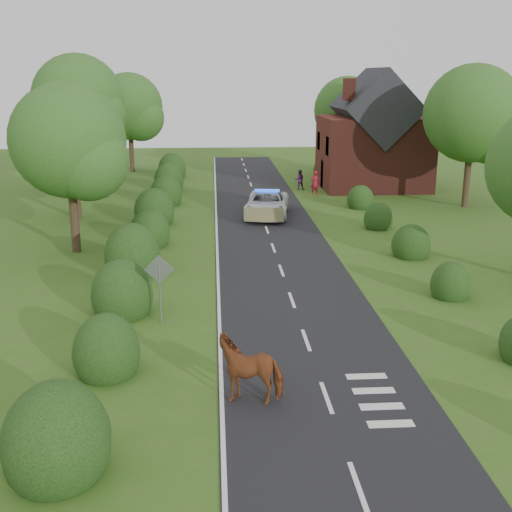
{
  "coord_description": "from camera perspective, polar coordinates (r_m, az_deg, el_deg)",
  "views": [
    {
      "loc": [
        -3.01,
        -19.85,
        8.63
      ],
      "look_at": [
        -1.3,
        5.99,
        1.3
      ],
      "focal_mm": 45.0,
      "sensor_mm": 36.0,
      "label": 1
    }
  ],
  "objects": [
    {
      "name": "tree_left_c",
      "position": [
        50.65,
        -15.21,
        12.89
      ],
      "size": [
        6.97,
        6.8,
        10.22
      ],
      "color": "#332316",
      "rests_on": "ground"
    },
    {
      "name": "ground",
      "position": [
        21.85,
        4.47,
        -7.51
      ],
      "size": [
        120.0,
        120.0,
        0.0
      ],
      "primitive_type": "plane",
      "color": "#476524"
    },
    {
      "name": "hedgerow_right",
      "position": [
        33.5,
        12.99,
        1.44
      ],
      "size": [
        2.1,
        45.78,
        2.1
      ],
      "color": "black",
      "rests_on": "ground"
    },
    {
      "name": "road_markings",
      "position": [
        33.92,
        -1.29,
        1.1
      ],
      "size": [
        4.96,
        70.0,
        0.01
      ],
      "color": "white",
      "rests_on": "road"
    },
    {
      "name": "road",
      "position": [
        36.02,
        1.11,
        1.96
      ],
      "size": [
        6.0,
        70.0,
        0.02
      ],
      "primitive_type": "cube",
      "color": "black",
      "rests_on": "ground"
    },
    {
      "name": "house",
      "position": [
        51.62,
        10.41,
        10.16
      ],
      "size": [
        8.0,
        7.4,
        9.17
      ],
      "color": "maroon",
      "rests_on": "ground"
    },
    {
      "name": "pedestrian_red",
      "position": [
        48.04,
        5.26,
        6.48
      ],
      "size": [
        0.74,
        0.57,
        1.81
      ],
      "primitive_type": "imported",
      "rotation": [
        0.0,
        0.0,
        3.37
      ],
      "color": "maroon",
      "rests_on": "ground"
    },
    {
      "name": "tree_left_d",
      "position": [
        60.2,
        -10.95,
        12.68
      ],
      "size": [
        6.15,
        6.0,
        8.89
      ],
      "color": "#332316",
      "rests_on": "ground"
    },
    {
      "name": "police_van",
      "position": [
        40.53,
        0.98,
        4.64
      ],
      "size": [
        3.4,
        5.98,
        1.71
      ],
      "rotation": [
        0.0,
        0.0,
        -0.15
      ],
      "color": "white",
      "rests_on": "ground"
    },
    {
      "name": "tree_left_a",
      "position": [
        32.58,
        -15.94,
        9.41
      ],
      "size": [
        5.74,
        5.6,
        8.38
      ],
      "color": "#332316",
      "rests_on": "ground"
    },
    {
      "name": "pedestrian_purple",
      "position": [
        50.32,
        3.89,
        6.78
      ],
      "size": [
        0.78,
        0.62,
        1.55
      ],
      "primitive_type": "imported",
      "rotation": [
        0.0,
        0.0,
        3.09
      ],
      "color": "#501A58",
      "rests_on": "ground"
    },
    {
      "name": "tree_left_b",
      "position": [
        40.71,
        -15.71,
        10.17
      ],
      "size": [
        5.74,
        5.6,
        8.07
      ],
      "color": "#332316",
      "rests_on": "ground"
    },
    {
      "name": "road_sign",
      "position": [
        23.02,
        -8.58,
        -2.02
      ],
      "size": [
        1.06,
        0.08,
        2.53
      ],
      "color": "gray",
      "rests_on": "ground"
    },
    {
      "name": "tree_right_c",
      "position": [
        59.08,
        8.4,
        12.45
      ],
      "size": [
        6.15,
        6.0,
        8.58
      ],
      "color": "#332316",
      "rests_on": "ground"
    },
    {
      "name": "cow",
      "position": [
        17.92,
        -0.48,
        -10.23
      ],
      "size": [
        2.28,
        1.4,
        1.53
      ],
      "primitive_type": "imported",
      "rotation": [
        0.0,
        0.0,
        -1.7
      ],
      "color": "maroon",
      "rests_on": "ground"
    },
    {
      "name": "tree_right_b",
      "position": [
        45.21,
        19.1,
        11.54
      ],
      "size": [
        6.56,
        6.4,
        9.4
      ],
      "color": "#332316",
      "rests_on": "ground"
    },
    {
      "name": "hedgerow_left",
      "position": [
        32.7,
        -9.84,
        1.62
      ],
      "size": [
        2.75,
        50.41,
        3.0
      ],
      "color": "black",
      "rests_on": "ground"
    }
  ]
}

